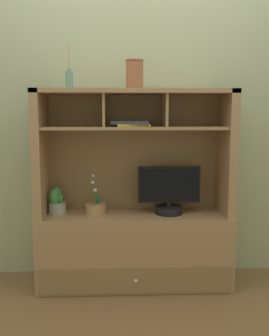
{
  "coord_description": "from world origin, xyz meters",
  "views": [
    {
      "loc": [
        -0.11,
        -2.71,
        1.24
      ],
      "look_at": [
        0.0,
        0.0,
        0.85
      ],
      "focal_mm": 41.65,
      "sensor_mm": 36.0,
      "label": 1
    }
  ],
  "objects_px": {
    "tv_monitor": "(169,193)",
    "potted_orchid": "(96,209)",
    "diffuser_bottle": "(69,80)",
    "media_console": "(134,224)",
    "potted_fern": "(57,203)",
    "magazine_stack_left": "(132,124)",
    "ceramic_vase": "(135,74)"
  },
  "relations": [
    {
      "from": "ceramic_vase",
      "to": "potted_fern",
      "type": "bearing_deg",
      "value": 175.27
    },
    {
      "from": "potted_fern",
      "to": "media_console",
      "type": "bearing_deg",
      "value": -1.47
    },
    {
      "from": "magazine_stack_left",
      "to": "diffuser_bottle",
      "type": "relative_size",
      "value": 0.9
    },
    {
      "from": "magazine_stack_left",
      "to": "ceramic_vase",
      "type": "xyz_separation_m",
      "value": [
        0.02,
        0.01,
        0.33
      ]
    },
    {
      "from": "ceramic_vase",
      "to": "tv_monitor",
      "type": "bearing_deg",
      "value": 3.0
    },
    {
      "from": "potted_fern",
      "to": "diffuser_bottle",
      "type": "height_order",
      "value": "diffuser_bottle"
    },
    {
      "from": "potted_orchid",
      "to": "media_console",
      "type": "bearing_deg",
      "value": 2.99
    },
    {
      "from": "media_console",
      "to": "diffuser_bottle",
      "type": "height_order",
      "value": "diffuser_bottle"
    },
    {
      "from": "magazine_stack_left",
      "to": "ceramic_vase",
      "type": "distance_m",
      "value": 0.33
    },
    {
      "from": "tv_monitor",
      "to": "potted_orchid",
      "type": "xyz_separation_m",
      "value": [
        -0.52,
        0.0,
        -0.11
      ]
    },
    {
      "from": "potted_fern",
      "to": "magazine_stack_left",
      "type": "bearing_deg",
      "value": -6.24
    },
    {
      "from": "tv_monitor",
      "to": "magazine_stack_left",
      "type": "xyz_separation_m",
      "value": [
        -0.26,
        -0.03,
        0.5
      ]
    },
    {
      "from": "tv_monitor",
      "to": "potted_fern",
      "type": "distance_m",
      "value": 0.81
    },
    {
      "from": "media_console",
      "to": "magazine_stack_left",
      "type": "height_order",
      "value": "media_console"
    },
    {
      "from": "tv_monitor",
      "to": "potted_orchid",
      "type": "height_order",
      "value": "tv_monitor"
    },
    {
      "from": "potted_orchid",
      "to": "ceramic_vase",
      "type": "relative_size",
      "value": 1.43
    },
    {
      "from": "potted_orchid",
      "to": "diffuser_bottle",
      "type": "bearing_deg",
      "value": 177.66
    },
    {
      "from": "diffuser_bottle",
      "to": "ceramic_vase",
      "type": "relative_size",
      "value": 1.54
    },
    {
      "from": "tv_monitor",
      "to": "potted_fern",
      "type": "xyz_separation_m",
      "value": [
        -0.8,
        0.03,
        -0.07
      ]
    },
    {
      "from": "potted_fern",
      "to": "magazine_stack_left",
      "type": "xyz_separation_m",
      "value": [
        0.54,
        -0.06,
        0.57
      ]
    },
    {
      "from": "diffuser_bottle",
      "to": "ceramic_vase",
      "type": "distance_m",
      "value": 0.45
    },
    {
      "from": "tv_monitor",
      "to": "diffuser_bottle",
      "type": "relative_size",
      "value": 1.42
    },
    {
      "from": "media_console",
      "to": "ceramic_vase",
      "type": "distance_m",
      "value": 1.05
    },
    {
      "from": "tv_monitor",
      "to": "diffuser_bottle",
      "type": "bearing_deg",
      "value": 179.07
    },
    {
      "from": "potted_orchid",
      "to": "ceramic_vase",
      "type": "distance_m",
      "value": 0.98
    },
    {
      "from": "tv_monitor",
      "to": "magazine_stack_left",
      "type": "distance_m",
      "value": 0.56
    },
    {
      "from": "potted_fern",
      "to": "ceramic_vase",
      "type": "bearing_deg",
      "value": -4.73
    },
    {
      "from": "tv_monitor",
      "to": "magazine_stack_left",
      "type": "relative_size",
      "value": 1.58
    },
    {
      "from": "diffuser_bottle",
      "to": "media_console",
      "type": "bearing_deg",
      "value": 1.0
    },
    {
      "from": "media_console",
      "to": "magazine_stack_left",
      "type": "xyz_separation_m",
      "value": [
        -0.02,
        -0.04,
        0.72
      ]
    },
    {
      "from": "media_console",
      "to": "potted_orchid",
      "type": "distance_m",
      "value": 0.3
    },
    {
      "from": "potted_fern",
      "to": "ceramic_vase",
      "type": "distance_m",
      "value": 1.06
    }
  ]
}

